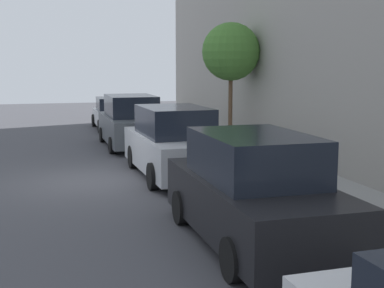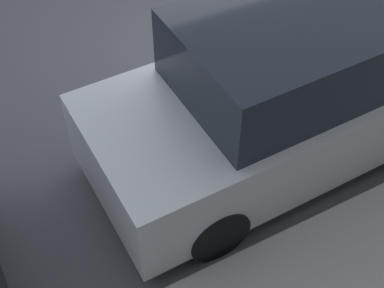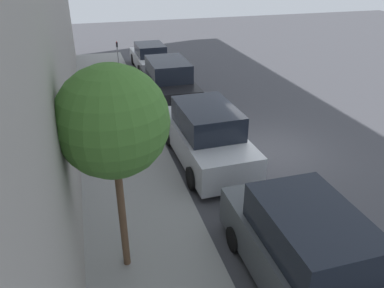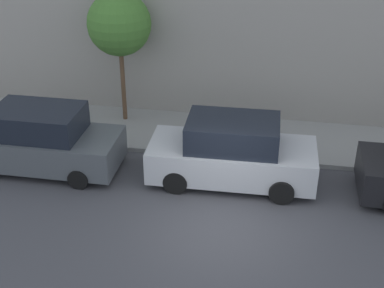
{
  "view_description": "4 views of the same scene",
  "coord_description": "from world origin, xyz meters",
  "px_view_note": "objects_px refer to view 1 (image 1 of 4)",
  "views": [
    {
      "loc": [
        -1.3,
        -14.49,
        3.18
      ],
      "look_at": [
        2.7,
        -0.59,
        1.0
      ],
      "focal_mm": 50.0,
      "sensor_mm": 36.0,
      "label": 1
    },
    {
      "loc": [
        5.89,
        -3.14,
        5.07
      ],
      "look_at": [
        2.59,
        -1.39,
        1.0
      ],
      "focal_mm": 50.0,
      "sensor_mm": 36.0,
      "label": 2
    },
    {
      "loc": [
        5.9,
        10.64,
        6.36
      ],
      "look_at": [
        3.02,
        0.58,
        1.0
      ],
      "focal_mm": 35.0,
      "sensor_mm": 36.0,
      "label": 3
    },
    {
      "loc": [
        -11.09,
        -1.19,
        8.52
      ],
      "look_at": [
        2.55,
        1.24,
        1.0
      ],
      "focal_mm": 50.0,
      "sensor_mm": 36.0,
      "label": 4
    }
  ],
  "objects_px": {
    "parked_suv_fourth": "(131,123)",
    "street_tree": "(231,52)",
    "parked_suv_third": "(174,144)",
    "parked_sedan_fifth": "(114,114)",
    "parked_suv_second": "(254,193)",
    "fire_hydrant": "(137,113)"
  },
  "relations": [
    {
      "from": "parked_suv_second",
      "to": "parked_suv_fourth",
      "type": "distance_m",
      "value": 11.77
    },
    {
      "from": "parked_suv_second",
      "to": "parked_sedan_fifth",
      "type": "xyz_separation_m",
      "value": [
        -0.03,
        17.56,
        -0.21
      ]
    },
    {
      "from": "street_tree",
      "to": "fire_hydrant",
      "type": "bearing_deg",
      "value": 99.84
    },
    {
      "from": "street_tree",
      "to": "fire_hydrant",
      "type": "height_order",
      "value": "street_tree"
    },
    {
      "from": "street_tree",
      "to": "parked_suv_fourth",
      "type": "bearing_deg",
      "value": 155.45
    },
    {
      "from": "parked_suv_third",
      "to": "parked_suv_fourth",
      "type": "bearing_deg",
      "value": 92.48
    },
    {
      "from": "parked_suv_third",
      "to": "fire_hydrant",
      "type": "bearing_deg",
      "value": 83.94
    },
    {
      "from": "fire_hydrant",
      "to": "parked_sedan_fifth",
      "type": "bearing_deg",
      "value": -121.9
    },
    {
      "from": "parked_suv_second",
      "to": "parked_sedan_fifth",
      "type": "bearing_deg",
      "value": 90.1
    },
    {
      "from": "parked_suv_third",
      "to": "parked_suv_fourth",
      "type": "relative_size",
      "value": 1.01
    },
    {
      "from": "parked_suv_second",
      "to": "street_tree",
      "type": "bearing_deg",
      "value": 72.11
    },
    {
      "from": "parked_suv_fourth",
      "to": "parked_suv_second",
      "type": "bearing_deg",
      "value": -89.09
    },
    {
      "from": "parked_suv_fourth",
      "to": "parked_sedan_fifth",
      "type": "distance_m",
      "value": 5.8
    },
    {
      "from": "parked_suv_second",
      "to": "parked_suv_third",
      "type": "xyz_separation_m",
      "value": [
        0.06,
        5.99,
        -0.0
      ]
    },
    {
      "from": "parked_suv_third",
      "to": "fire_hydrant",
      "type": "distance_m",
      "value": 14.21
    },
    {
      "from": "parked_suv_second",
      "to": "parked_suv_third",
      "type": "relative_size",
      "value": 0.99
    },
    {
      "from": "parked_suv_second",
      "to": "parked_suv_third",
      "type": "bearing_deg",
      "value": 89.4
    },
    {
      "from": "parked_suv_fourth",
      "to": "parked_sedan_fifth",
      "type": "xyz_separation_m",
      "value": [
        0.16,
        5.79,
        -0.21
      ]
    },
    {
      "from": "parked_suv_fourth",
      "to": "street_tree",
      "type": "distance_m",
      "value": 4.66
    },
    {
      "from": "fire_hydrant",
      "to": "parked_suv_fourth",
      "type": "bearing_deg",
      "value": -101.84
    },
    {
      "from": "parked_suv_third",
      "to": "fire_hydrant",
      "type": "height_order",
      "value": "parked_suv_third"
    },
    {
      "from": "parked_suv_second",
      "to": "fire_hydrant",
      "type": "bearing_deg",
      "value": 85.56
    }
  ]
}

